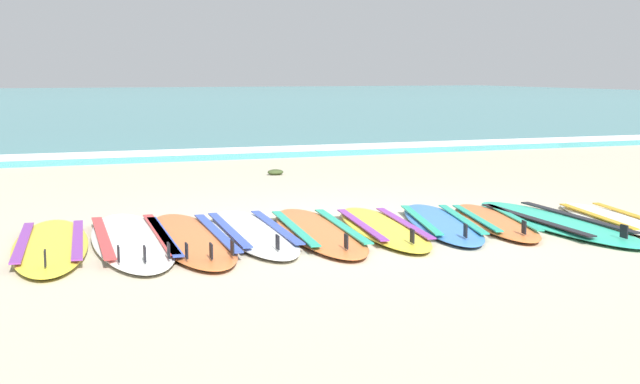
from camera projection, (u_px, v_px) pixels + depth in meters
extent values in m
plane|color=#B7AD93|center=(354.00, 227.00, 7.55)|extent=(80.00, 80.00, 0.00)
cube|color=teal|center=(83.00, 100.00, 41.21)|extent=(80.00, 60.00, 0.10)
cube|color=white|center=(205.00, 154.00, 13.70)|extent=(80.00, 0.98, 0.11)
ellipsoid|color=yellow|center=(51.00, 245.00, 6.63)|extent=(0.73, 2.36, 0.07)
cube|color=purple|center=(23.00, 241.00, 6.56)|extent=(0.19, 1.63, 0.01)
cube|color=purple|center=(78.00, 238.00, 6.68)|extent=(0.19, 1.63, 0.01)
cube|color=black|center=(45.00, 258.00, 5.75)|extent=(0.02, 0.09, 0.11)
ellipsoid|color=silver|center=(132.00, 239.00, 6.84)|extent=(0.72, 2.60, 0.07)
cube|color=#D13838|center=(103.00, 236.00, 6.77)|extent=(0.14, 1.81, 0.01)
cube|color=#D13838|center=(160.00, 233.00, 6.91)|extent=(0.14, 1.81, 0.01)
cube|color=black|center=(145.00, 254.00, 5.88)|extent=(0.01, 0.09, 0.11)
cube|color=black|center=(118.00, 254.00, 5.89)|extent=(0.01, 0.09, 0.11)
cube|color=black|center=(169.00, 250.00, 5.99)|extent=(0.01, 0.09, 0.11)
ellipsoid|color=orange|center=(190.00, 238.00, 6.89)|extent=(0.68, 2.47, 0.07)
cube|color=#334CB2|center=(163.00, 235.00, 6.82)|extent=(0.13, 1.72, 0.01)
cube|color=#334CB2|center=(216.00, 232.00, 6.95)|extent=(0.13, 1.72, 0.01)
cube|color=black|center=(211.00, 251.00, 5.98)|extent=(0.01, 0.09, 0.11)
cube|color=black|center=(187.00, 251.00, 5.98)|extent=(0.01, 0.09, 0.11)
cube|color=black|center=(232.00, 248.00, 6.09)|extent=(0.01, 0.09, 0.11)
ellipsoid|color=white|center=(252.00, 232.00, 7.15)|extent=(0.68, 2.34, 0.07)
cube|color=#334CB2|center=(228.00, 229.00, 7.09)|extent=(0.15, 1.62, 0.01)
cube|color=#334CB2|center=(275.00, 226.00, 7.21)|extent=(0.15, 1.62, 0.01)
cube|color=black|center=(278.00, 242.00, 6.28)|extent=(0.02, 0.09, 0.11)
ellipsoid|color=orange|center=(318.00, 231.00, 7.21)|extent=(0.83, 2.41, 0.07)
cube|color=teal|center=(294.00, 227.00, 7.16)|extent=(0.25, 1.65, 0.01)
cube|color=teal|center=(341.00, 225.00, 7.26)|extent=(0.25, 1.65, 0.01)
cube|color=black|center=(346.00, 241.00, 6.31)|extent=(0.02, 0.09, 0.11)
ellipsoid|color=yellow|center=(382.00, 227.00, 7.36)|extent=(0.84, 2.24, 0.07)
cube|color=purple|center=(361.00, 224.00, 7.32)|extent=(0.28, 1.53, 0.01)
cube|color=purple|center=(403.00, 222.00, 7.40)|extent=(0.28, 1.53, 0.01)
cube|color=black|center=(412.00, 236.00, 6.53)|extent=(0.02, 0.09, 0.11)
ellipsoid|color=#3875CC|center=(441.00, 223.00, 7.58)|extent=(1.05, 2.21, 0.07)
cube|color=teal|center=(420.00, 219.00, 7.56)|extent=(0.44, 1.47, 0.01)
cube|color=teal|center=(462.00, 218.00, 7.59)|extent=(0.44, 1.47, 0.01)
cube|color=black|center=(465.00, 231.00, 6.74)|extent=(0.03, 0.09, 0.11)
ellipsoid|color=orange|center=(494.00, 221.00, 7.67)|extent=(0.95, 2.04, 0.07)
cube|color=teal|center=(476.00, 217.00, 7.64)|extent=(0.39, 1.37, 0.01)
cube|color=teal|center=(513.00, 217.00, 7.68)|extent=(0.39, 1.37, 0.01)
cube|color=black|center=(524.00, 227.00, 6.89)|extent=(0.03, 0.09, 0.11)
ellipsoid|color=#2DB793|center=(554.00, 222.00, 7.63)|extent=(0.68, 2.50, 0.07)
cube|color=black|center=(534.00, 219.00, 7.56)|extent=(0.13, 1.74, 0.01)
cube|color=black|center=(575.00, 216.00, 7.70)|extent=(0.13, 1.74, 0.01)
cube|color=black|center=(624.00, 231.00, 6.71)|extent=(0.01, 0.09, 0.11)
ellipsoid|color=silver|center=(614.00, 219.00, 7.76)|extent=(0.85, 2.05, 0.07)
cube|color=gold|center=(596.00, 216.00, 7.73)|extent=(0.32, 1.38, 0.01)
cube|color=gold|center=(632.00, 215.00, 7.79)|extent=(0.32, 1.38, 0.01)
ellipsoid|color=#384723|center=(275.00, 172.00, 11.40)|extent=(0.22, 0.18, 0.08)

